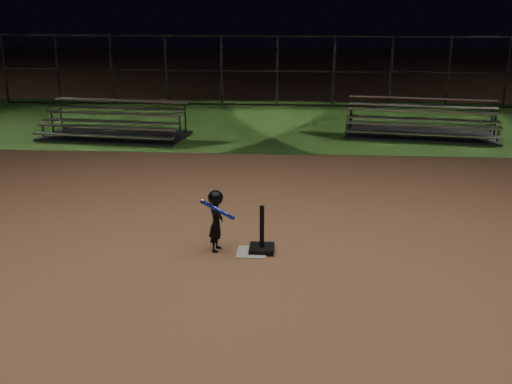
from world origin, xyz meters
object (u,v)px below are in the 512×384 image
at_px(child_batter, 216,219).
at_px(bleacher_right, 420,128).
at_px(bleacher_left, 115,130).
at_px(batting_tee, 262,242).
at_px(home_plate, 252,252).

xyz_separation_m(child_batter, bleacher_right, (4.73, 8.31, -0.31)).
height_order(bleacher_left, bleacher_right, bleacher_right).
bearing_deg(bleacher_right, batting_tee, -107.28).
distance_m(child_batter, bleacher_left, 8.48).
height_order(child_batter, bleacher_left, child_batter).
xyz_separation_m(batting_tee, child_batter, (-0.69, 0.00, 0.36)).
height_order(batting_tee, bleacher_left, bleacher_left).
relative_size(batting_tee, child_batter, 0.74).
height_order(batting_tee, bleacher_right, bleacher_right).
xyz_separation_m(home_plate, child_batter, (-0.55, 0.07, 0.50)).
bearing_deg(bleacher_right, home_plate, -107.91).
distance_m(batting_tee, bleacher_right, 9.24).
bearing_deg(bleacher_left, batting_tee, -52.47).
bearing_deg(batting_tee, bleacher_right, 64.09).
distance_m(bleacher_left, bleacher_right, 8.59).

